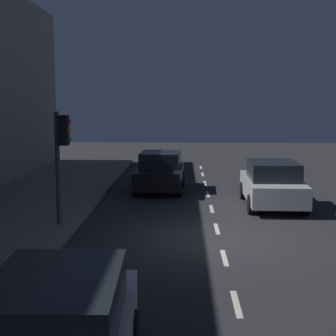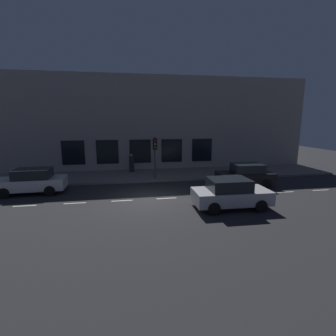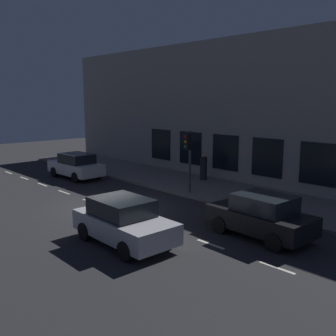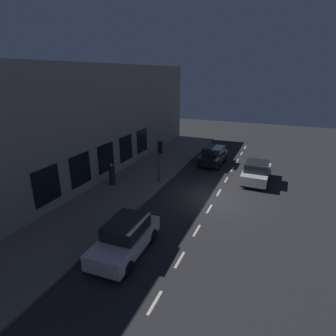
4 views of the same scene
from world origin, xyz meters
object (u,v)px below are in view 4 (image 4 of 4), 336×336
Objects in this scene: parked_car_1 at (125,237)px; traffic_light at (160,153)px; parked_car_2 at (256,172)px; pedestrian_0 at (112,175)px; parked_car_0 at (213,156)px.

traffic_light is at bearing -78.89° from parked_car_1.
traffic_light reaches higher than parked_car_1.
parked_car_2 is 2.53× the size of pedestrian_0.
traffic_light is 8.44m from parked_car_1.
pedestrian_0 is (5.57, 7.77, 0.08)m from parked_car_0.
pedestrian_0 is at bearing 56.85° from parked_car_0.
traffic_light is at bearing 14.92° from pedestrian_0.
parked_car_1 is 1.04× the size of parked_car_2.
parked_car_0 and parked_car_2 have the same top height.
parked_car_0 is at bearing -112.21° from traffic_light.
traffic_light is 3.82m from pedestrian_0.
parked_car_1 is (0.59, 14.17, 0.00)m from parked_car_0.
parked_car_1 is at bearing 103.21° from traffic_light.
parked_car_2 is at bearing -153.72° from traffic_light.
parked_car_0 is at bearing 145.52° from parked_car_2.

